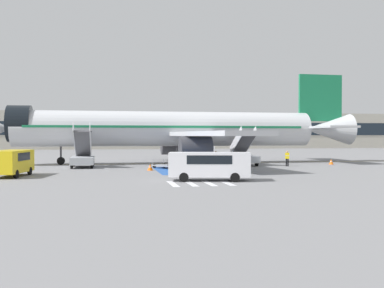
% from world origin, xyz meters
% --- Properties ---
extents(ground_plane, '(600.00, 600.00, 0.00)m').
position_xyz_m(ground_plane, '(0.00, 0.00, 0.00)').
color(ground_plane, slate).
extents(apron_leadline_yellow, '(77.12, 1.08, 0.01)m').
position_xyz_m(apron_leadline_yellow, '(1.95, -0.19, 0.00)').
color(apron_leadline_yellow, gold).
rests_on(apron_leadline_yellow, ground_plane).
extents(apron_stand_patch_blue, '(4.62, 9.49, 0.01)m').
position_xyz_m(apron_stand_patch_blue, '(1.95, -10.33, 0.00)').
color(apron_stand_patch_blue, '#2856A8').
rests_on(apron_stand_patch_blue, ground_plane).
extents(apron_walkway_bar_0, '(0.44, 3.60, 0.01)m').
position_xyz_m(apron_walkway_bar_0, '(-0.45, -21.55, 0.00)').
color(apron_walkway_bar_0, silver).
rests_on(apron_walkway_bar_0, ground_plane).
extents(apron_walkway_bar_1, '(0.44, 3.60, 0.01)m').
position_xyz_m(apron_walkway_bar_1, '(0.75, -21.55, 0.00)').
color(apron_walkway_bar_1, silver).
rests_on(apron_walkway_bar_1, ground_plane).
extents(apron_walkway_bar_2, '(0.44, 3.60, 0.01)m').
position_xyz_m(apron_walkway_bar_2, '(1.95, -21.55, 0.00)').
color(apron_walkway_bar_2, silver).
rests_on(apron_walkway_bar_2, ground_plane).
extents(apron_walkway_bar_3, '(0.44, 3.60, 0.01)m').
position_xyz_m(apron_walkway_bar_3, '(3.15, -21.55, 0.00)').
color(apron_walkway_bar_3, silver).
rests_on(apron_walkway_bar_3, ground_plane).
extents(airliner, '(43.31, 33.74, 10.49)m').
position_xyz_m(airliner, '(2.57, -0.18, 3.86)').
color(airliner, silver).
rests_on(airliner, ground_plane).
extents(boarding_stairs_forward, '(2.25, 5.25, 4.45)m').
position_xyz_m(boarding_stairs_forward, '(-7.11, -4.79, 1.05)').
color(boarding_stairs_forward, '#ADB2BA').
rests_on(boarding_stairs_forward, ground_plane).
extents(boarding_stairs_aft, '(2.25, 5.25, 4.09)m').
position_xyz_m(boarding_stairs_aft, '(9.45, -4.60, 1.00)').
color(boarding_stairs_aft, '#ADB2BA').
rests_on(boarding_stairs_aft, ground_plane).
extents(fuel_tanker, '(9.07, 3.13, 3.31)m').
position_xyz_m(fuel_tanker, '(8.84, 25.70, 1.66)').
color(fuel_tanker, '#38383D').
rests_on(fuel_tanker, ground_plane).
extents(service_van_0, '(5.87, 3.12, 1.97)m').
position_xyz_m(service_van_0, '(2.33, -19.96, 1.20)').
color(service_van_0, silver).
rests_on(service_van_0, ground_plane).
extents(service_van_1, '(2.81, 4.96, 2.01)m').
position_xyz_m(service_van_1, '(-11.95, -14.12, 1.21)').
color(service_van_1, yellow).
rests_on(service_van_1, ground_plane).
extents(baggage_cart, '(2.73, 2.99, 0.87)m').
position_xyz_m(baggage_cart, '(0.90, -7.52, 0.26)').
color(baggage_cart, gray).
rests_on(baggage_cart, ground_plane).
extents(ground_crew_0, '(0.48, 0.46, 1.60)m').
position_xyz_m(ground_crew_0, '(6.07, -6.32, 0.91)').
color(ground_crew_0, '#2D2D33').
rests_on(ground_crew_0, ground_plane).
extents(ground_crew_1, '(0.49, 0.39, 1.60)m').
position_xyz_m(ground_crew_1, '(13.47, -6.94, 0.91)').
color(ground_crew_1, black).
rests_on(ground_crew_1, ground_plane).
extents(traffic_cone_0, '(0.52, 0.52, 0.58)m').
position_xyz_m(traffic_cone_0, '(-0.89, -10.03, 0.29)').
color(traffic_cone_0, orange).
rests_on(traffic_cone_0, ground_plane).
extents(traffic_cone_1, '(0.52, 0.52, 0.58)m').
position_xyz_m(traffic_cone_1, '(19.37, -5.01, 0.29)').
color(traffic_cone_1, orange).
rests_on(traffic_cone_1, ground_plane).
extents(terminal_building, '(138.96, 12.10, 8.76)m').
position_xyz_m(terminal_building, '(1.29, 60.18, 4.38)').
color(terminal_building, '#B2AD9E').
rests_on(terminal_building, ground_plane).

